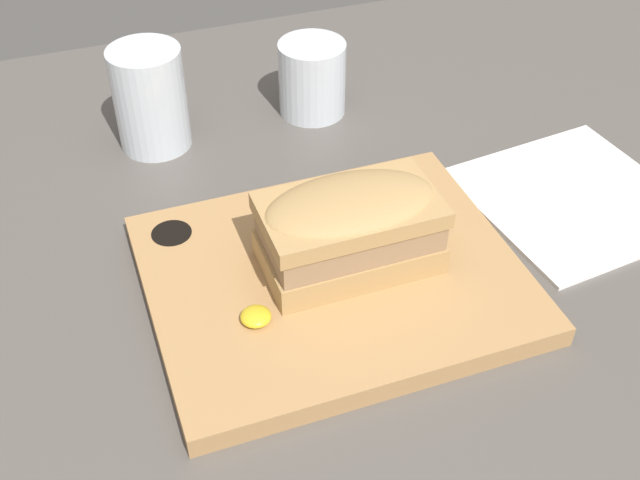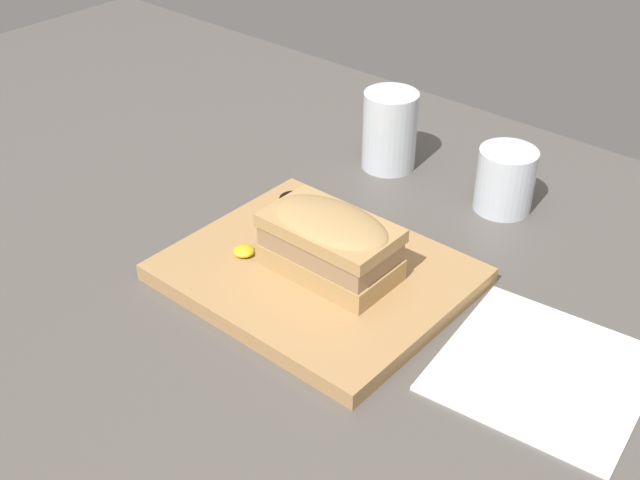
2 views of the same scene
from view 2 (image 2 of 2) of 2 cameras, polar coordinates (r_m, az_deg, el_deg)
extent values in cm
cube|color=#56514C|center=(84.61, -1.98, -5.62)|extent=(197.08, 111.53, 2.00)
cube|color=tan|center=(87.53, -0.24, -2.43)|extent=(30.32, 25.19, 1.89)
cylinder|color=black|center=(99.30, -1.89, 2.79)|extent=(3.53, 3.53, 0.94)
cube|color=tan|center=(85.80, 0.58, -1.48)|extent=(14.33, 8.21, 2.47)
cube|color=#9E7A56|center=(84.42, 0.59, -0.16)|extent=(13.76, 7.88, 2.33)
cube|color=tan|center=(83.37, 0.60, 0.93)|extent=(14.33, 8.21, 1.48)
ellipsoid|color=tan|center=(83.03, 0.60, 1.28)|extent=(14.05, 8.05, 2.22)
ellipsoid|color=gold|center=(89.01, -5.43, -0.78)|extent=(2.41, 2.41, 0.96)
cylinder|color=silver|center=(108.11, 4.98, 7.78)|extent=(7.28, 7.28, 10.65)
cylinder|color=silver|center=(109.34, 4.91, 6.50)|extent=(6.41, 6.41, 4.79)
cylinder|color=silver|center=(101.25, 13.04, 4.19)|extent=(7.21, 7.21, 8.02)
cylinder|color=#33050F|center=(101.85, 12.95, 3.59)|extent=(6.49, 6.49, 5.16)
cube|color=white|center=(79.84, 15.59, -8.92)|extent=(20.45, 20.47, 0.40)
camera|label=1|loc=(0.64, -45.35, 19.73)|focal=45.00mm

